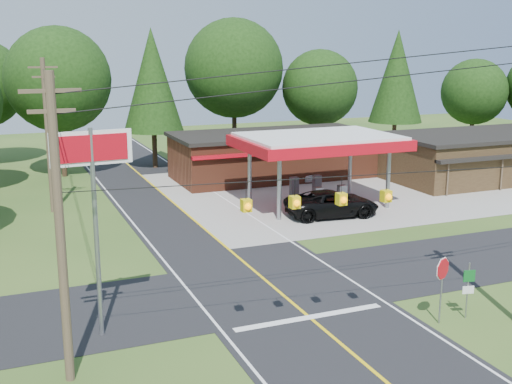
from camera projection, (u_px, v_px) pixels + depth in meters
name	position (u px, v px, depth m)	size (l,w,h in m)	color
ground	(274.00, 287.00, 29.08)	(120.00, 120.00, 0.00)	#2E4F1C
main_highway	(274.00, 287.00, 29.07)	(8.00, 120.00, 0.02)	black
cross_road	(274.00, 287.00, 29.07)	(70.00, 7.00, 0.02)	black
lane_center_yellow	(274.00, 287.00, 29.07)	(0.15, 110.00, 0.00)	yellow
gas_canopy	(318.00, 144.00, 43.18)	(10.60, 7.40, 4.88)	gray
convenience_store	(272.00, 155.00, 53.08)	(16.40, 7.55, 3.80)	brown
strip_building	(504.00, 154.00, 53.40)	(20.40, 8.75, 3.80)	#372616
utility_pole_near_left	(60.00, 227.00, 19.90)	(1.80, 0.30, 10.00)	#473828
utility_pole_far_left	(48.00, 134.00, 41.21)	(1.80, 0.30, 10.00)	#473828
utility_pole_north	(49.00, 114.00, 57.21)	(0.30, 0.30, 9.50)	#473828
overhead_beacons	(319.00, 180.00, 21.91)	(17.04, 2.04, 1.03)	black
treeline_backdrop	(158.00, 89.00, 49.38)	(70.27, 51.59, 13.30)	#332316
suv_car	(332.00, 204.00, 41.05)	(6.02, 6.02, 1.67)	black
sedan_car	(304.00, 173.00, 52.32)	(3.55, 3.55, 1.21)	white
big_stop_sign	(93.00, 181.00, 22.98)	(2.93, 0.34, 7.89)	gray
octagonal_stop_sign	(442.00, 274.00, 24.85)	(0.88, 0.42, 2.75)	gray
route_sign_post	(468.00, 285.00, 25.47)	(0.47, 0.15, 2.35)	gray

